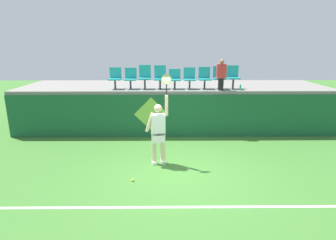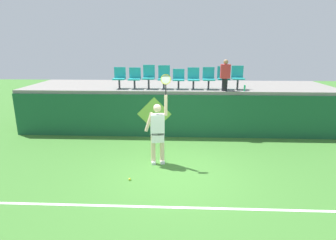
% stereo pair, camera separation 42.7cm
% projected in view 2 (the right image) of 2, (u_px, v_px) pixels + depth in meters
% --- Properties ---
extents(ground_plane, '(40.00, 40.00, 0.00)m').
position_uv_depth(ground_plane, '(177.00, 174.00, 7.41)').
color(ground_plane, '#3D752D').
extents(court_back_wall, '(12.25, 0.20, 1.59)m').
position_uv_depth(court_back_wall, '(178.00, 116.00, 10.26)').
color(court_back_wall, '#195633').
rests_on(court_back_wall, ground_plane).
extents(spectator_platform, '(12.25, 3.19, 0.12)m').
position_uv_depth(spectator_platform, '(179.00, 87.00, 11.53)').
color(spectator_platform, gray).
rests_on(spectator_platform, court_back_wall).
extents(court_baseline_stripe, '(11.03, 0.08, 0.01)m').
position_uv_depth(court_baseline_stripe, '(176.00, 207.00, 5.90)').
color(court_baseline_stripe, white).
rests_on(court_baseline_stripe, ground_plane).
extents(tennis_player, '(0.75, 0.33, 2.57)m').
position_uv_depth(tennis_player, '(158.00, 131.00, 7.87)').
color(tennis_player, white).
rests_on(tennis_player, ground_plane).
extents(tennis_ball, '(0.07, 0.07, 0.07)m').
position_uv_depth(tennis_ball, '(130.00, 179.00, 7.08)').
color(tennis_ball, '#D1E533').
rests_on(tennis_ball, ground_plane).
extents(water_bottle, '(0.06, 0.06, 0.22)m').
position_uv_depth(water_bottle, '(245.00, 88.00, 10.00)').
color(water_bottle, '#26B272').
rests_on(water_bottle, spectator_platform).
extents(stadium_chair_0, '(0.44, 0.42, 0.79)m').
position_uv_depth(stadium_chair_0, '(119.00, 77.00, 10.57)').
color(stadium_chair_0, '#38383D').
rests_on(stadium_chair_0, spectator_platform).
extents(stadium_chair_1, '(0.44, 0.42, 0.78)m').
position_uv_depth(stadium_chair_1, '(135.00, 77.00, 10.54)').
color(stadium_chair_1, '#38383D').
rests_on(stadium_chair_1, spectator_platform).
extents(stadium_chair_2, '(0.44, 0.42, 0.88)m').
position_uv_depth(stadium_chair_2, '(149.00, 76.00, 10.51)').
color(stadium_chair_2, '#38383D').
rests_on(stadium_chair_2, spectator_platform).
extents(stadium_chair_3, '(0.44, 0.42, 0.87)m').
position_uv_depth(stadium_chair_3, '(164.00, 76.00, 10.49)').
color(stadium_chair_3, '#38383D').
rests_on(stadium_chair_3, spectator_platform).
extents(stadium_chair_4, '(0.44, 0.42, 0.74)m').
position_uv_depth(stadium_chair_4, '(179.00, 78.00, 10.47)').
color(stadium_chair_4, '#38383D').
rests_on(stadium_chair_4, spectator_platform).
extents(stadium_chair_5, '(0.44, 0.42, 0.79)m').
position_uv_depth(stadium_chair_5, '(193.00, 77.00, 10.45)').
color(stadium_chair_5, '#38383D').
rests_on(stadium_chair_5, spectator_platform).
extents(stadium_chair_6, '(0.44, 0.42, 0.81)m').
position_uv_depth(stadium_chair_6, '(209.00, 77.00, 10.42)').
color(stadium_chair_6, '#38383D').
rests_on(stadium_chair_6, spectator_platform).
extents(stadium_chair_7, '(0.44, 0.42, 0.84)m').
position_uv_depth(stadium_chair_7, '(223.00, 77.00, 10.39)').
color(stadium_chair_7, '#38383D').
rests_on(stadium_chair_7, spectator_platform).
extents(stadium_chair_8, '(0.44, 0.42, 0.87)m').
position_uv_depth(stadium_chair_8, '(238.00, 76.00, 10.36)').
color(stadium_chair_8, '#38383D').
rests_on(stadium_chair_8, spectator_platform).
extents(spectator_0, '(0.34, 0.20, 1.12)m').
position_uv_depth(spectator_0, '(225.00, 75.00, 9.97)').
color(spectator_0, black).
rests_on(spectator_0, spectator_platform).
extents(wall_signage_mount, '(1.27, 0.01, 1.51)m').
position_uv_depth(wall_signage_mount, '(155.00, 137.00, 10.41)').
color(wall_signage_mount, '#195633').
rests_on(wall_signage_mount, ground_plane).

